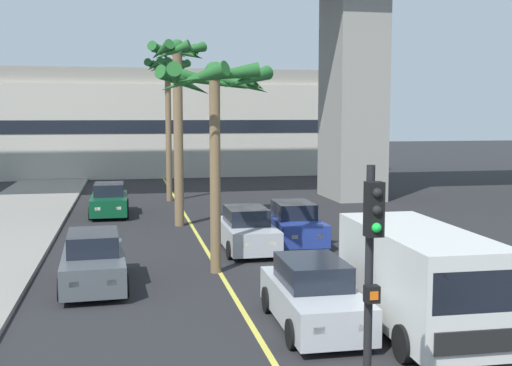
% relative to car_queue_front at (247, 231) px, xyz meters
% --- Properties ---
extents(lane_stripe_center, '(0.14, 56.00, 0.01)m').
position_rel_car_queue_front_xyz_m(lane_stripe_center, '(-1.43, 1.29, -0.72)').
color(lane_stripe_center, '#DBCC4C').
rests_on(lane_stripe_center, ground).
extents(pier_building_backdrop, '(33.21, 8.04, 8.42)m').
position_rel_car_queue_front_xyz_m(pier_building_backdrop, '(-1.43, 30.94, 3.43)').
color(pier_building_backdrop, beige).
rests_on(pier_building_backdrop, ground).
extents(car_queue_front, '(1.85, 4.11, 1.56)m').
position_rel_car_queue_front_xyz_m(car_queue_front, '(0.00, 0.00, 0.00)').
color(car_queue_front, '#B7BABF').
rests_on(car_queue_front, ground).
extents(car_queue_second, '(1.85, 4.11, 1.56)m').
position_rel_car_queue_front_xyz_m(car_queue_second, '(-5.06, 9.30, 0.00)').
color(car_queue_second, '#0C4728').
rests_on(car_queue_second, ground).
extents(car_queue_third, '(1.96, 4.16, 1.56)m').
position_rel_car_queue_front_xyz_m(car_queue_third, '(-5.19, -3.95, 0.00)').
color(car_queue_third, '#4C5156').
rests_on(car_queue_third, ground).
extents(car_queue_fourth, '(1.92, 4.15, 1.56)m').
position_rel_car_queue_front_xyz_m(car_queue_fourth, '(2.03, 0.99, 0.00)').
color(car_queue_fourth, navy).
rests_on(car_queue_fourth, ground).
extents(car_queue_fifth, '(1.88, 4.12, 1.56)m').
position_rel_car_queue_front_xyz_m(car_queue_fifth, '(-0.04, -8.52, 0.00)').
color(car_queue_fifth, '#B7BABF').
rests_on(car_queue_fifth, ground).
extents(delivery_van, '(2.24, 5.29, 2.36)m').
position_rel_car_queue_front_xyz_m(delivery_van, '(2.11, -9.44, 0.57)').
color(delivery_van, silver).
rests_on(delivery_van, ground).
extents(traffic_light_median_near, '(0.24, 0.37, 4.20)m').
position_rel_car_queue_front_xyz_m(traffic_light_median_near, '(-0.89, -14.12, 1.99)').
color(traffic_light_median_near, black).
rests_on(traffic_light_median_near, ground).
extents(palm_tree_near_median, '(2.66, 2.67, 8.07)m').
position_rel_car_queue_front_xyz_m(palm_tree_near_median, '(-1.83, 13.93, 5.89)').
color(palm_tree_near_median, brown).
rests_on(palm_tree_near_median, ground).
extents(palm_tree_mid_median, '(2.62, 2.63, 8.10)m').
position_rel_car_queue_front_xyz_m(palm_tree_mid_median, '(-1.97, 5.65, 5.54)').
color(palm_tree_mid_median, brown).
rests_on(palm_tree_mid_median, ground).
extents(palm_tree_far_median, '(3.64, 3.65, 6.48)m').
position_rel_car_queue_front_xyz_m(palm_tree_far_median, '(-1.52, -3.00, 4.78)').
color(palm_tree_far_median, brown).
rests_on(palm_tree_far_median, ground).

